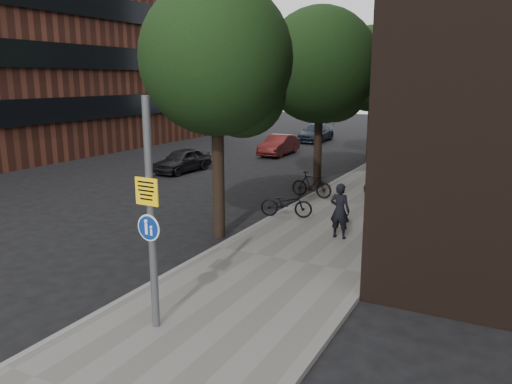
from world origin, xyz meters
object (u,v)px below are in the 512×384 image
Objects in this scene: parked_bike_facade_near at (394,213)px; parked_car_near at (182,160)px; signpost at (151,215)px; pedestrian at (340,211)px.

parked_bike_facade_near is 0.49× the size of parked_car_near.
parked_car_near is at bearing 125.86° from signpost.
signpost is 9.25m from parked_bike_facade_near.
pedestrian is 13.02m from parked_car_near.
signpost reaches higher than pedestrian.
pedestrian is 0.46× the size of parked_car_near.
parked_car_near reaches higher than parked_bike_facade_near.
parked_bike_facade_near is at bearing -19.89° from parked_car_near.
signpost reaches higher than parked_car_near.
pedestrian is (1.40, 6.82, -1.36)m from signpost.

